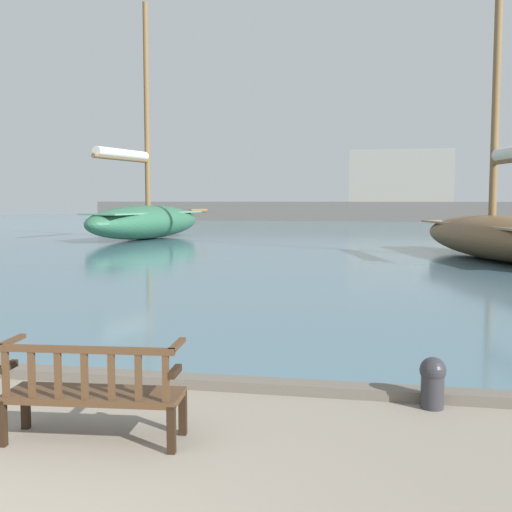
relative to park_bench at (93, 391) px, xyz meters
name	(u,v)px	position (x,y,z in m)	size (l,w,h in m)	color
harbor_water	(346,229)	(-0.18, 41.98, -0.43)	(100.00, 80.00, 0.08)	slate
quay_edge_kerb	(148,379)	(-0.18, 1.83, -0.41)	(40.00, 0.30, 0.12)	#675F54
park_bench	(93,391)	(0.00, 0.00, 0.00)	(1.64, 0.66, 0.92)	black
sailboat_far_starboard	(146,219)	(-10.07, 27.53, 0.71)	(4.87, 12.06, 12.51)	#2D6647
sailboat_nearest_port	(496,232)	(6.45, 18.68, 0.58)	(5.62, 11.36, 13.36)	brown
mooring_bollard	(433,380)	(3.07, 1.57, -0.17)	(0.28, 0.28, 0.54)	#2D2D33
far_breakwater	(368,202)	(1.02, 59.47, 1.52)	(54.18, 2.40, 7.07)	#66605B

